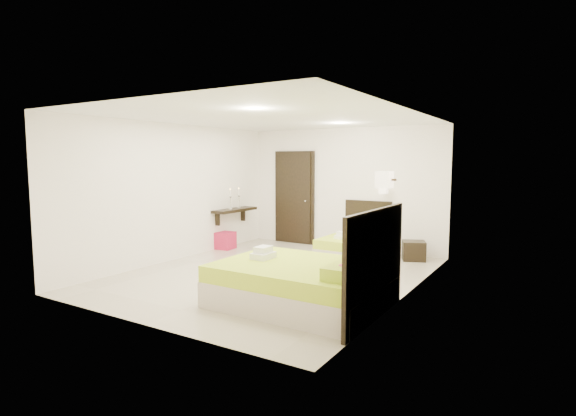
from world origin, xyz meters
The scene contains 7 objects.
floor centered at (0.00, 0.00, 0.00)m, with size 5.50×5.50×0.00m, color #BDB39C.
bed_single centered at (0.60, 1.97, 0.26)m, with size 1.02×1.71×1.41m.
bed_double centered at (1.27, -1.16, 0.32)m, with size 2.13×1.81×1.76m.
nightstand centered at (1.71, 2.30, 0.19)m, with size 0.42×0.37×0.37m, color black.
ottoman centered at (-2.11, 1.29, 0.18)m, with size 0.37×0.37×0.37m, color #AA163C.
door centered at (-1.20, 2.70, 1.05)m, with size 1.02×0.15×2.14m.
console_shelf centered at (-2.08, 1.60, 0.82)m, with size 0.35×1.20×0.78m.
Camera 1 is at (4.07, -6.18, 1.90)m, focal length 28.00 mm.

